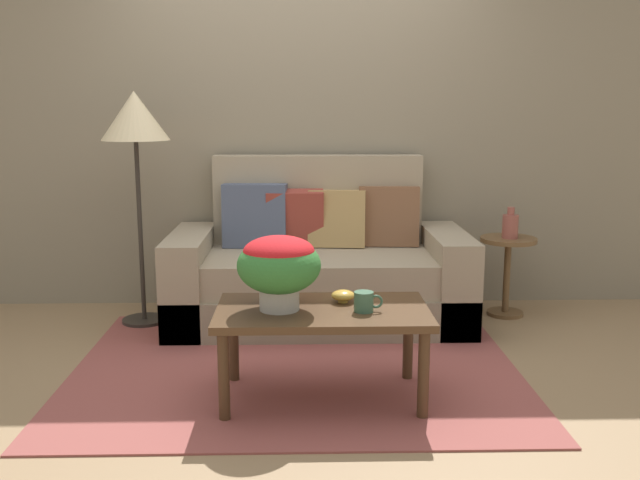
{
  "coord_description": "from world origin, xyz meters",
  "views": [
    {
      "loc": [
        0.04,
        -3.77,
        1.43
      ],
      "look_at": [
        0.14,
        0.15,
        0.68
      ],
      "focal_mm": 39.9,
      "sensor_mm": 36.0,
      "label": 1
    }
  ],
  "objects": [
    {
      "name": "ground_plane",
      "position": [
        0.0,
        0.0,
        0.0
      ],
      "size": [
        14.0,
        14.0,
        0.0
      ],
      "primitive_type": "plane",
      "color": "#997A56"
    },
    {
      "name": "wall_back",
      "position": [
        0.0,
        1.34,
        1.37
      ],
      "size": [
        6.4,
        0.12,
        2.75
      ],
      "primitive_type": "cube",
      "color": "gray",
      "rests_on": "ground"
    },
    {
      "name": "area_rug",
      "position": [
        0.0,
        -0.06,
        0.01
      ],
      "size": [
        2.41,
        1.95,
        0.01
      ],
      "primitive_type": "cube",
      "color": "#994C47",
      "rests_on": "ground"
    },
    {
      "name": "couch",
      "position": [
        0.15,
        0.85,
        0.34
      ],
      "size": [
        1.94,
        0.94,
        1.08
      ],
      "color": "gray",
      "rests_on": "ground"
    },
    {
      "name": "coffee_table",
      "position": [
        0.13,
        -0.47,
        0.4
      ],
      "size": [
        1.02,
        0.59,
        0.46
      ],
      "color": "#442D1B",
      "rests_on": "ground"
    },
    {
      "name": "side_table",
      "position": [
        1.44,
        0.91,
        0.38
      ],
      "size": [
        0.38,
        0.38,
        0.54
      ],
      "color": "brown",
      "rests_on": "ground"
    },
    {
      "name": "floor_lamp",
      "position": [
        -1.01,
        0.79,
        1.29
      ],
      "size": [
        0.43,
        0.43,
        1.51
      ],
      "color": "#2D2823",
      "rests_on": "ground"
    },
    {
      "name": "potted_plant",
      "position": [
        -0.07,
        -0.49,
        0.69
      ],
      "size": [
        0.4,
        0.4,
        0.36
      ],
      "color": "#B7B2A8",
      "rests_on": "coffee_table"
    },
    {
      "name": "coffee_mug",
      "position": [
        0.33,
        -0.53,
        0.51
      ],
      "size": [
        0.14,
        0.09,
        0.1
      ],
      "color": "#3D664C",
      "rests_on": "coffee_table"
    },
    {
      "name": "snack_bowl",
      "position": [
        0.24,
        -0.37,
        0.5
      ],
      "size": [
        0.12,
        0.12,
        0.06
      ],
      "color": "gold",
      "rests_on": "coffee_table"
    },
    {
      "name": "table_vase",
      "position": [
        1.44,
        0.9,
        0.63
      ],
      "size": [
        0.11,
        0.11,
        0.21
      ],
      "color": "#934C42",
      "rests_on": "side_table"
    }
  ]
}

